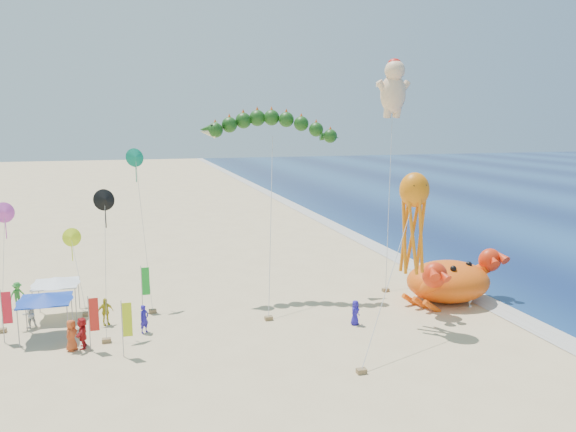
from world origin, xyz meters
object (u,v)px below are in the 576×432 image
object	(u,v)px
dragon_kite	(271,130)
octopus_kite	(413,215)
canopy_white	(56,281)
crab_inflatable	(449,280)
canopy_blue	(45,297)
cherub_kite	(394,87)

from	to	relation	value
dragon_kite	octopus_kite	bearing A→B (deg)	-54.48
dragon_kite	canopy_white	size ratio (longest dim) A/B	4.34
crab_inflatable	dragon_kite	bearing A→B (deg)	153.32
octopus_kite	canopy_blue	size ratio (longest dim) A/B	3.05
dragon_kite	canopy_white	bearing A→B (deg)	-174.26
canopy_blue	canopy_white	distance (m)	3.48
crab_inflatable	dragon_kite	distance (m)	16.66
dragon_kite	octopus_kite	size ratio (longest dim) A/B	1.36
cherub_kite	octopus_kite	world-z (taller)	cherub_kite
dragon_kite	cherub_kite	bearing A→B (deg)	14.73
canopy_blue	crab_inflatable	bearing A→B (deg)	-1.79
cherub_kite	dragon_kite	bearing A→B (deg)	-165.27
crab_inflatable	dragon_kite	size ratio (longest dim) A/B	0.62
cherub_kite	canopy_blue	xyz separation A→B (m)	(-26.24, -7.90, -13.01)
dragon_kite	canopy_white	world-z (taller)	dragon_kite
octopus_kite	canopy_blue	distance (m)	22.64
dragon_kite	canopy_white	xyz separation A→B (m)	(-14.91, -1.50, -9.63)
octopus_kite	cherub_kite	bearing A→B (deg)	69.78
crab_inflatable	canopy_blue	distance (m)	26.72
canopy_blue	octopus_kite	bearing A→B (deg)	-11.18
dragon_kite	canopy_blue	distance (m)	18.61
cherub_kite	crab_inflatable	bearing A→B (deg)	-87.03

